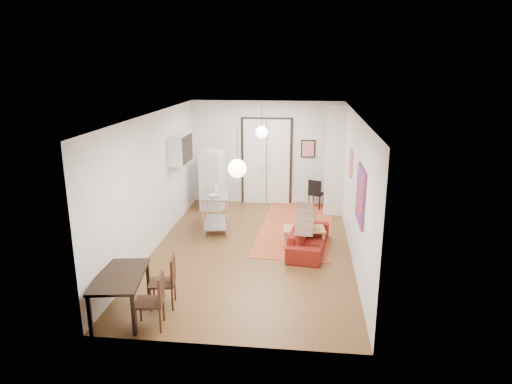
# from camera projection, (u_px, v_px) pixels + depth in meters

# --- Properties ---
(floor) EXTENTS (7.00, 7.00, 0.00)m
(floor) POSITION_uv_depth(u_px,v_px,m) (252.00, 249.00, 9.87)
(floor) COLOR brown
(floor) RESTS_ON ground
(ceiling) EXTENTS (4.20, 7.00, 0.02)m
(ceiling) POSITION_uv_depth(u_px,v_px,m) (252.00, 115.00, 9.08)
(ceiling) COLOR white
(ceiling) RESTS_ON wall_back
(wall_back) EXTENTS (4.20, 0.02, 2.90)m
(wall_back) POSITION_uv_depth(u_px,v_px,m) (267.00, 153.00, 12.82)
(wall_back) COLOR silver
(wall_back) RESTS_ON floor
(wall_front) EXTENTS (4.20, 0.02, 2.90)m
(wall_front) POSITION_uv_depth(u_px,v_px,m) (221.00, 251.00, 6.12)
(wall_front) COLOR silver
(wall_front) RESTS_ON floor
(wall_left) EXTENTS (0.02, 7.00, 2.90)m
(wall_left) POSITION_uv_depth(u_px,v_px,m) (154.00, 182.00, 9.69)
(wall_left) COLOR silver
(wall_left) RESTS_ON floor
(wall_right) EXTENTS (0.02, 7.00, 2.90)m
(wall_right) POSITION_uv_depth(u_px,v_px,m) (355.00, 188.00, 9.25)
(wall_right) COLOR silver
(wall_right) RESTS_ON floor
(double_doors) EXTENTS (1.44, 0.06, 2.50)m
(double_doors) POSITION_uv_depth(u_px,v_px,m) (267.00, 162.00, 12.84)
(double_doors) COLOR silver
(double_doors) RESTS_ON wall_back
(stub_partition) EXTENTS (0.50, 0.10, 2.90)m
(stub_partition) POSITION_uv_depth(u_px,v_px,m) (335.00, 161.00, 11.71)
(stub_partition) COLOR silver
(stub_partition) RESTS_ON floor
(wall_cabinet) EXTENTS (0.35, 1.00, 0.70)m
(wall_cabinet) POSITION_uv_depth(u_px,v_px,m) (180.00, 149.00, 10.99)
(wall_cabinet) COLOR white
(wall_cabinet) RESTS_ON wall_left
(painting_popart) EXTENTS (0.05, 1.00, 1.00)m
(painting_popart) POSITION_uv_depth(u_px,v_px,m) (361.00, 195.00, 8.00)
(painting_popart) COLOR red
(painting_popart) RESTS_ON wall_right
(painting_abstract) EXTENTS (0.05, 0.50, 0.60)m
(painting_abstract) POSITION_uv_depth(u_px,v_px,m) (351.00, 163.00, 9.92)
(painting_abstract) COLOR beige
(painting_abstract) RESTS_ON wall_right
(poster_back) EXTENTS (0.40, 0.03, 0.50)m
(poster_back) POSITION_uv_depth(u_px,v_px,m) (308.00, 149.00, 12.63)
(poster_back) COLOR red
(poster_back) RESTS_ON wall_back
(print_left) EXTENTS (0.03, 0.44, 0.54)m
(print_left) POSITION_uv_depth(u_px,v_px,m) (180.00, 143.00, 11.47)
(print_left) COLOR #9C6141
(print_left) RESTS_ON wall_left
(pendant_back) EXTENTS (0.30, 0.30, 0.80)m
(pendant_back) POSITION_uv_depth(u_px,v_px,m) (262.00, 132.00, 11.17)
(pendant_back) COLOR white
(pendant_back) RESTS_ON ceiling
(pendant_front) EXTENTS (0.30, 0.30, 0.80)m
(pendant_front) POSITION_uv_depth(u_px,v_px,m) (237.00, 169.00, 7.34)
(pendant_front) COLOR white
(pendant_front) RESTS_ON ceiling
(kilim_rug) EXTENTS (1.96, 4.62, 0.01)m
(kilim_rug) POSITION_uv_depth(u_px,v_px,m) (297.00, 223.00, 11.45)
(kilim_rug) COLOR #C75F31
(kilim_rug) RESTS_ON floor
(sofa) EXTENTS (1.87, 0.94, 0.52)m
(sofa) POSITION_uv_depth(u_px,v_px,m) (308.00, 239.00, 9.77)
(sofa) COLOR maroon
(sofa) RESTS_ON floor
(coffee_table) EXTENTS (0.95, 0.60, 0.40)m
(coffee_table) POSITION_uv_depth(u_px,v_px,m) (304.00, 230.00, 10.02)
(coffee_table) COLOR tan
(coffee_table) RESTS_ON floor
(potted_plant) EXTENTS (0.34, 0.38, 0.39)m
(potted_plant) POSITION_uv_depth(u_px,v_px,m) (309.00, 220.00, 9.94)
(potted_plant) COLOR #33682E
(potted_plant) RESTS_ON coffee_table
(kitchen_counter) EXTENTS (0.75, 1.26, 0.91)m
(kitchen_counter) POSITION_uv_depth(u_px,v_px,m) (216.00, 206.00, 10.91)
(kitchen_counter) COLOR #B7BABC
(kitchen_counter) RESTS_ON floor
(bowl) EXTENTS (0.28, 0.28, 0.05)m
(bowl) POSITION_uv_depth(u_px,v_px,m) (213.00, 196.00, 10.53)
(bowl) COLOR silver
(bowl) RESTS_ON kitchen_counter
(soap_bottle) EXTENTS (0.11, 0.11, 0.19)m
(soap_bottle) POSITION_uv_depth(u_px,v_px,m) (216.00, 187.00, 11.04)
(soap_bottle) COLOR teal
(soap_bottle) RESTS_ON kitchen_counter
(fridge) EXTENTS (0.65, 0.65, 1.64)m
(fridge) POSITION_uv_depth(u_px,v_px,m) (213.00, 180.00, 12.39)
(fridge) COLOR silver
(fridge) RESTS_ON floor
(dining_table) EXTENTS (0.91, 1.36, 0.70)m
(dining_table) POSITION_uv_depth(u_px,v_px,m) (120.00, 279.00, 7.14)
(dining_table) COLOR black
(dining_table) RESTS_ON floor
(dining_chair_near) EXTENTS (0.47, 0.61, 0.87)m
(dining_chair_near) POSITION_uv_depth(u_px,v_px,m) (163.00, 276.00, 7.53)
(dining_chair_near) COLOR #382011
(dining_chair_near) RESTS_ON floor
(dining_chair_far) EXTENTS (0.47, 0.61, 0.87)m
(dining_chair_far) POSITION_uv_depth(u_px,v_px,m) (151.00, 295.00, 6.93)
(dining_chair_far) COLOR #382011
(dining_chair_far) RESTS_ON floor
(black_side_chair) EXTENTS (0.49, 0.50, 0.82)m
(black_side_chair) POSITION_uv_depth(u_px,v_px,m) (317.00, 190.00, 12.67)
(black_side_chair) COLOR black
(black_side_chair) RESTS_ON floor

